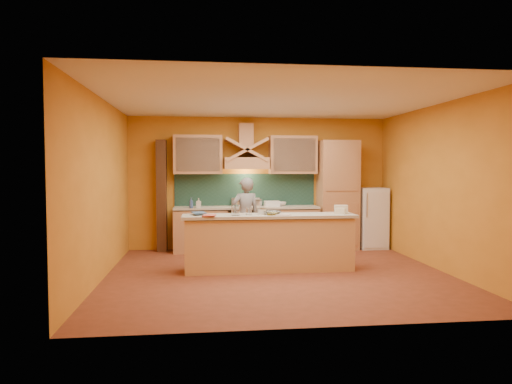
{
  "coord_description": "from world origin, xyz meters",
  "views": [
    {
      "loc": [
        -1.2,
        -7.22,
        1.72
      ],
      "look_at": [
        -0.25,
        0.9,
        1.29
      ],
      "focal_mm": 32.0,
      "sensor_mm": 36.0,
      "label": 1
    }
  ],
  "objects": [
    {
      "name": "book_lower",
      "position": [
        -1.21,
        0.12,
        0.96
      ],
      "size": [
        0.24,
        0.3,
        0.03
      ],
      "primitive_type": "imported",
      "rotation": [
        0.0,
        0.0,
        -0.11
      ],
      "color": "#BF5144",
      "rests_on": "island_top"
    },
    {
      "name": "mixing_bowl",
      "position": [
        -0.05,
        0.23,
        0.98
      ],
      "size": [
        0.34,
        0.34,
        0.06
      ],
      "primitive_type": "imported",
      "rotation": [
        0.0,
        0.0,
        0.37
      ],
      "color": "silver",
      "rests_on": "island_top"
    },
    {
      "name": "dish_rack",
      "position": [
        0.24,
        2.22,
        0.98
      ],
      "size": [
        0.32,
        0.26,
        0.11
      ],
      "primitive_type": "cube",
      "rotation": [
        0.0,
        0.0,
        0.04
      ],
      "color": "white",
      "rests_on": "counter_top"
    },
    {
      "name": "wall_left",
      "position": [
        -2.75,
        0.0,
        1.4
      ],
      "size": [
        0.02,
        5.0,
        2.8
      ],
      "primitive_type": "cube",
      "color": "orange",
      "rests_on": "floor"
    },
    {
      "name": "soap_bottle_a",
      "position": [
        -1.29,
        2.04,
        1.02
      ],
      "size": [
        0.1,
        0.1,
        0.2
      ],
      "primitive_type": "imported",
      "rotation": [
        0.0,
        0.0,
        -0.16
      ],
      "color": "beige",
      "rests_on": "counter_top"
    },
    {
      "name": "upper_cabinet_right",
      "position": [
        0.7,
        2.33,
        2.0
      ],
      "size": [
        1.0,
        0.35,
        0.8
      ],
      "primitive_type": "cube",
      "color": "tan",
      "rests_on": "wall_back"
    },
    {
      "name": "grocery_bag_a",
      "position": [
        1.15,
        0.34,
        1.02
      ],
      "size": [
        0.25,
        0.21,
        0.14
      ],
      "primitive_type": "cube",
      "rotation": [
        0.0,
        0.0,
        -0.19
      ],
      "color": "beige",
      "rests_on": "island_top"
    },
    {
      "name": "person",
      "position": [
        -0.37,
        1.68,
        0.77
      ],
      "size": [
        0.62,
        0.47,
        1.54
      ],
      "primitive_type": "imported",
      "rotation": [
        0.0,
        0.0,
        3.33
      ],
      "color": "gray",
      "rests_on": "floor"
    },
    {
      "name": "pot_small",
      "position": [
        -0.07,
        2.28,
        0.97
      ],
      "size": [
        0.25,
        0.25,
        0.14
      ],
      "primitive_type": "cylinder",
      "rotation": [
        0.0,
        0.0,
        -0.21
      ],
      "color": "#BCBBC3",
      "rests_on": "stove"
    },
    {
      "name": "range_hood",
      "position": [
        -0.3,
        2.25,
        1.82
      ],
      "size": [
        0.92,
        0.5,
        0.24
      ],
      "primitive_type": "cube",
      "color": "tan",
      "rests_on": "wall_back"
    },
    {
      "name": "ceiling",
      "position": [
        0.0,
        0.0,
        2.8
      ],
      "size": [
        5.5,
        5.0,
        0.01
      ],
      "primitive_type": "cube",
      "color": "white",
      "rests_on": "wall_back"
    },
    {
      "name": "book_upper",
      "position": [
        -1.37,
        0.35,
        0.98
      ],
      "size": [
        0.27,
        0.33,
        0.02
      ],
      "primitive_type": "imported",
      "rotation": [
        0.0,
        0.0,
        0.22
      ],
      "color": "#3A597F",
      "rests_on": "island_top"
    },
    {
      "name": "trim_column_left",
      "position": [
        -2.05,
        2.35,
        1.15
      ],
      "size": [
        0.2,
        0.3,
        2.3
      ],
      "primitive_type": "cube",
      "color": "#472816",
      "rests_on": "floor"
    },
    {
      "name": "fridge",
      "position": [
        2.4,
        2.2,
        0.65
      ],
      "size": [
        0.58,
        0.6,
        1.3
      ],
      "primitive_type": "cube",
      "color": "white",
      "rests_on": "floor"
    },
    {
      "name": "island_top",
      "position": [
        -0.1,
        0.3,
        0.92
      ],
      "size": [
        2.9,
        0.62,
        0.05
      ],
      "primitive_type": "cube",
      "color": "#BDB4A0",
      "rests_on": "island_body"
    },
    {
      "name": "soap_bottle_b",
      "position": [
        -1.44,
        1.95,
        1.03
      ],
      "size": [
        0.12,
        0.12,
        0.21
      ],
      "primitive_type": "imported",
      "rotation": [
        0.0,
        0.0,
        0.67
      ],
      "color": "#304984",
      "rests_on": "counter_top"
    },
    {
      "name": "bowl_back",
      "position": [
        0.43,
        2.31,
        0.96
      ],
      "size": [
        0.33,
        0.33,
        0.08
      ],
      "primitive_type": "imported",
      "rotation": [
        0.0,
        0.0,
        -0.38
      ],
      "color": "silver",
      "rests_on": "counter_top"
    },
    {
      "name": "floor",
      "position": [
        0.0,
        0.0,
        0.0
      ],
      "size": [
        5.5,
        5.0,
        0.01
      ],
      "primitive_type": "cube",
      "color": "brown",
      "rests_on": "ground"
    },
    {
      "name": "wall_right",
      "position": [
        2.75,
        0.0,
        1.4
      ],
      "size": [
        0.02,
        5.0,
        2.8
      ],
      "primitive_type": "cube",
      "color": "orange",
      "rests_on": "floor"
    },
    {
      "name": "base_cabinet_right",
      "position": [
        0.65,
        2.2,
        0.43
      ],
      "size": [
        1.1,
        0.6,
        0.86
      ],
      "primitive_type": "cube",
      "color": "tan",
      "rests_on": "floor"
    },
    {
      "name": "counter_top",
      "position": [
        -0.3,
        2.2,
        0.9
      ],
      "size": [
        3.0,
        0.62,
        0.04
      ],
      "primitive_type": "cube",
      "color": "#BDB4A0",
      "rests_on": "base_cabinet_left"
    },
    {
      "name": "stove",
      "position": [
        -0.3,
        2.2,
        0.45
      ],
      "size": [
        0.6,
        0.58,
        0.9
      ],
      "primitive_type": "cube",
      "color": "black",
      "rests_on": "floor"
    },
    {
      "name": "wall_front",
      "position": [
        0.0,
        -2.5,
        1.4
      ],
      "size": [
        5.5,
        0.02,
        2.8
      ],
      "primitive_type": "cube",
      "color": "orange",
      "rests_on": "floor"
    },
    {
      "name": "pantry_column",
      "position": [
        1.65,
        2.2,
        1.15
      ],
      "size": [
        0.8,
        0.6,
        2.3
      ],
      "primitive_type": "cube",
      "color": "tan",
      "rests_on": "floor"
    },
    {
      "name": "cloth",
      "position": [
        0.09,
        0.17,
        0.95
      ],
      "size": [
        0.28,
        0.22,
        0.02
      ],
      "primitive_type": "cube",
      "rotation": [
        0.0,
        0.0,
        0.13
      ],
      "color": "beige",
      "rests_on": "island_top"
    },
    {
      "name": "hood_chimney",
      "position": [
        -0.3,
        2.35,
        2.4
      ],
      "size": [
        0.3,
        0.3,
        0.5
      ],
      "primitive_type": "cube",
      "color": "tan",
      "rests_on": "wall_back"
    },
    {
      "name": "grocery_bag_b",
      "position": [
        1.12,
        0.27,
        0.99
      ],
      "size": [
        0.2,
        0.18,
        0.1
      ],
      "primitive_type": "cube",
      "rotation": [
        0.0,
        0.0,
        -0.46
      ],
      "color": "beige",
      "rests_on": "island_top"
    },
    {
      "name": "kitchen_scale",
      "position": [
        -0.23,
        0.3,
        0.99
      ],
      "size": [
        0.14,
        0.14,
        0.09
      ],
      "primitive_type": "cube",
      "rotation": [
        0.0,
        0.0,
        0.28
      ],
      "color": "silver",
      "rests_on": "island_top"
    },
    {
      "name": "backsplash",
      "position": [
        -0.3,
        2.48,
        1.25
      ],
      "size": [
        3.0,
        0.03,
        0.7
      ],
      "primitive_type": "cube",
      "color": "#18362F",
      "rests_on": "wall_back"
    },
    {
      "name": "wall_back",
      "position": [
        0.0,
        2.5,
        1.4
      ],
      "size": [
        5.5,
        0.02,
        2.8
      ],
      "primitive_type": "cube",
      "color": "orange",
      "rests_on": "floor"
    },
    {
      "name": "jar_small",
      "position": [
        -0.45,
        0.3,
        1.01
      ],
      "size": [
        0.11,
        0.11,
        0.12
      ],
      "primitive_type": "cylinder",
      "rotation": [
        0.0,
        0.0,
        -0.03
      ],
      "color": "white",
      "rests_on": "island_top"
    },
    {
      "name": "pot_large",
      "position": [
        -0.43,
        2.24,
        0.98
      ],
      "size": [
        0.26,
        0.26,
        0.15
      ],
      "primitive_type": "cylinder",
      "rotation": [
        0.0,
        0.0,
        -0.11
      ],
      "color": "silver",
      "rests_on": "stove"
    },
    {
      "name": "base_cabinet_left",
      "position": [
        -1.25,
        2.2,
        0.43
      ],
      "size": [
        1.1,
        0.6,
        0.86
      ],
      "primitive_type": "cube",
      "color": "tan",
      "rests_on": "floor"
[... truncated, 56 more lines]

